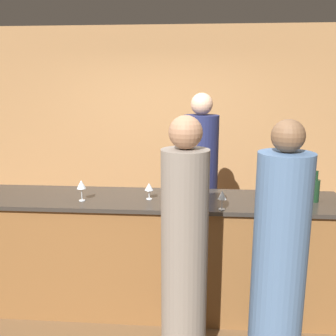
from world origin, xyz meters
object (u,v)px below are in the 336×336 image
Objects in this scene: wine_bottle_0 at (278,179)px; guest_1 at (184,256)px; bartender at (200,191)px; wine_bottle_1 at (316,190)px; guest_0 at (279,265)px; wine_bottle_2 at (298,181)px.

guest_1 is at bearing -130.05° from wine_bottle_0.
guest_1 is (-0.12, -1.51, -0.04)m from bartender.
wine_bottle_1 is at bearing 140.55° from bartender.
bartender reaches higher than wine_bottle_0.
wine_bottle_0 is 1.21× the size of wine_bottle_1.
bartender is 0.92m from wine_bottle_0.
guest_0 is 6.78× the size of wine_bottle_1.
bartender reaches higher than guest_0.
guest_1 is 6.30× the size of wine_bottle_2.
wine_bottle_1 is at bearing -46.31° from wine_bottle_0.
wine_bottle_2 is at bearing 70.16° from guest_0.
wine_bottle_0 reaches higher than wine_bottle_2.
wine_bottle_1 is (0.96, -0.79, 0.26)m from bartender.
bartender is 5.96× the size of wine_bottle_0.
guest_1 is 1.41m from wine_bottle_2.
bartender is at bearing 143.46° from wine_bottle_0.
guest_0 is 0.64m from guest_1.
bartender is 1.08m from wine_bottle_2.
wine_bottle_0 is 0.37m from wine_bottle_1.
wine_bottle_0 is at bearing 79.84° from guest_0.
bartender is at bearing 140.55° from wine_bottle_1.
bartender is 6.66× the size of wine_bottle_2.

